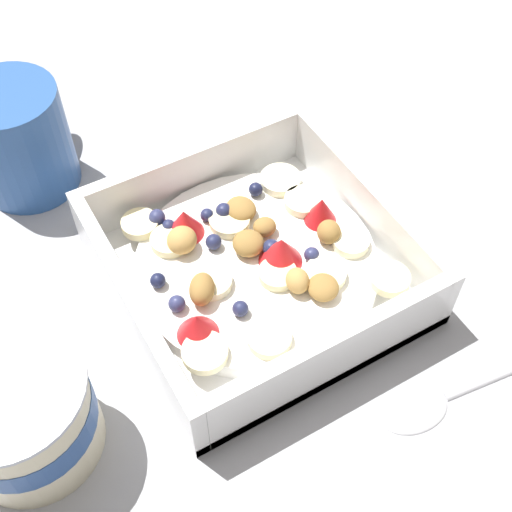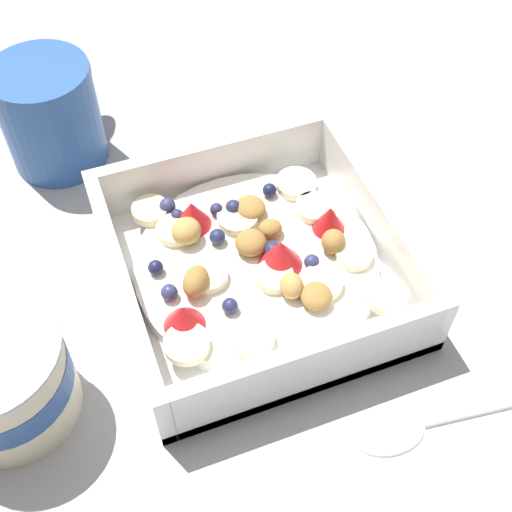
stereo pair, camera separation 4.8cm
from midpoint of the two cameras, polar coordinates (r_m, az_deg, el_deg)
ground_plane at (r=0.50m, az=-2.23°, el=-2.95°), size 2.40×2.40×0.00m
fruit_bowl at (r=0.49m, az=-2.87°, el=-0.93°), size 0.20×0.20×0.06m
spoon at (r=0.47m, az=13.06°, el=-11.37°), size 0.04×0.17×0.01m
yogurt_cup at (r=0.44m, az=-22.18°, el=-12.47°), size 0.09×0.09×0.07m
coffee_mug at (r=0.58m, az=-21.52°, el=9.06°), size 0.10×0.09×0.09m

